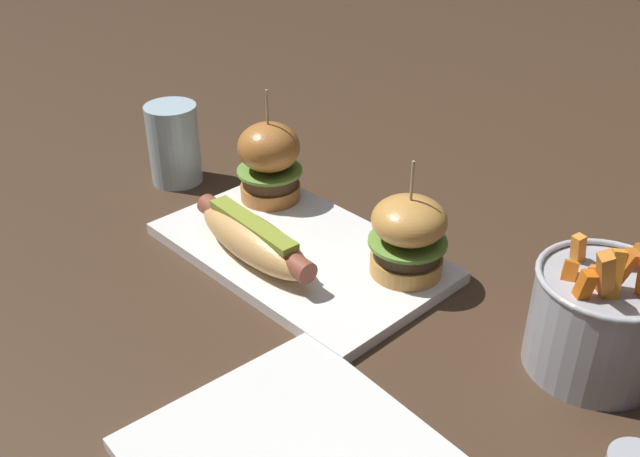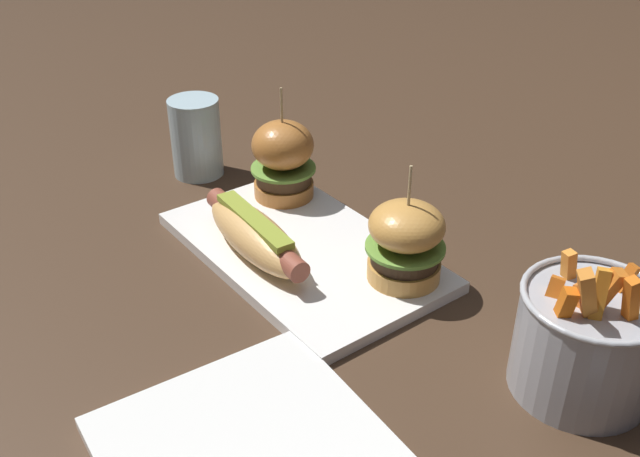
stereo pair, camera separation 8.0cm
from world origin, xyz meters
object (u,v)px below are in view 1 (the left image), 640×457
slider_left (269,161)px  side_plate (288,457)px  platter_main (300,252)px  water_glass (174,144)px  hot_dog (253,238)px  slider_right (408,236)px  fries_bucket (599,320)px

slider_left → side_plate: (0.34, -0.27, -0.06)m
platter_main → water_glass: water_glass is taller
slider_left → hot_dog: bearing=-48.1°
slider_right → side_plate: size_ratio=0.62×
water_glass → fries_bucket: bearing=6.1°
platter_main → slider_right: 0.14m
slider_left → fries_bucket: slider_left is taller
fries_bucket → hot_dog: bearing=-160.4°
platter_main → slider_left: (-0.12, 0.05, 0.06)m
platter_main → slider_left: 0.14m
slider_left → water_glass: slider_left is taller
hot_dog → slider_right: (0.14, 0.10, 0.02)m
slider_left → water_glass: bearing=-163.4°
platter_main → water_glass: size_ratio=3.05×
hot_dog → side_plate: hot_dog is taller
side_plate → hot_dog: bearing=146.0°
water_glass → hot_dog: bearing=-14.0°
water_glass → platter_main: bearing=-1.9°
slider_right → side_plate: (0.10, -0.26, -0.05)m
hot_dog → fries_bucket: bearing=19.6°
slider_left → slider_right: bearing=-0.8°
slider_right → fries_bucket: (0.21, 0.02, -0.01)m
slider_left → slider_right: slider_left is taller
slider_right → slider_left: bearing=179.2°
slider_right → water_glass: (-0.39, -0.04, -0.00)m
fries_bucket → slider_left: bearing=-177.6°
slider_left → side_plate: 0.43m
hot_dog → fries_bucket: size_ratio=1.31×
hot_dog → slider_right: bearing=36.5°
platter_main → hot_dog: bearing=-111.2°
hot_dog → slider_left: (-0.10, 0.11, 0.03)m
platter_main → side_plate: size_ratio=1.56×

